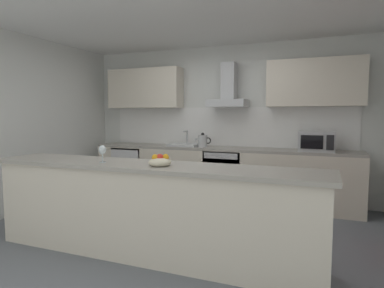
{
  "coord_description": "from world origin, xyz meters",
  "views": [
    {
      "loc": [
        1.63,
        -3.56,
        1.43
      ],
      "look_at": [
        -0.0,
        0.49,
        1.05
      ],
      "focal_mm": 31.22,
      "sensor_mm": 36.0,
      "label": 1
    }
  ],
  "objects": [
    {
      "name": "range_hood",
      "position": [
        0.13,
        1.76,
        1.79
      ],
      "size": [
        0.62,
        0.45,
        0.72
      ],
      "color": "#B7BABC"
    },
    {
      "name": "backsplash_tile",
      "position": [
        0.0,
        1.97,
        1.23
      ],
      "size": [
        4.21,
        0.02,
        0.66
      ],
      "primitive_type": "cube",
      "color": "white"
    },
    {
      "name": "wall_back",
      "position": [
        0.0,
        2.04,
        1.3
      ],
      "size": [
        5.95,
        0.12,
        2.6
      ],
      "primitive_type": "cube",
      "color": "silver",
      "rests_on": "ground"
    },
    {
      "name": "sink",
      "position": [
        -0.61,
        1.64,
        0.93
      ],
      "size": [
        0.5,
        0.4,
        0.26
      ],
      "color": "silver",
      "rests_on": "counter_back"
    },
    {
      "name": "refrigerator",
      "position": [
        -1.62,
        1.63,
        0.43
      ],
      "size": [
        0.58,
        0.6,
        0.85
      ],
      "color": "white",
      "rests_on": "ground"
    },
    {
      "name": "upper_cabinets",
      "position": [
        0.0,
        1.81,
        1.91
      ],
      "size": [
        4.3,
        0.32,
        0.7
      ],
      "color": "beige"
    },
    {
      "name": "oven",
      "position": [
        0.13,
        1.63,
        0.46
      ],
      "size": [
        0.6,
        0.62,
        0.8
      ],
      "color": "slate",
      "rests_on": "ground"
    },
    {
      "name": "counter_back",
      "position": [
        0.0,
        1.66,
        0.45
      ],
      "size": [
        4.36,
        0.6,
        0.9
      ],
      "color": "beige",
      "rests_on": "ground"
    },
    {
      "name": "fruit_bowl",
      "position": [
        0.16,
        -0.75,
        0.99
      ],
      "size": [
        0.22,
        0.22,
        0.13
      ],
      "color": "beige",
      "rests_on": "counter_island"
    },
    {
      "name": "microwave",
      "position": [
        1.51,
        1.6,
        1.05
      ],
      "size": [
        0.5,
        0.38,
        0.3
      ],
      "color": "#B7BABC",
      "rests_on": "counter_back"
    },
    {
      "name": "wall_left",
      "position": [
        -2.54,
        0.0,
        1.3
      ],
      "size": [
        0.12,
        4.96,
        2.6
      ],
      "primitive_type": "cube",
      "color": "silver",
      "rests_on": "ground"
    },
    {
      "name": "ground",
      "position": [
        0.0,
        0.0,
        -0.01
      ],
      "size": [
        5.95,
        4.96,
        0.02
      ],
      "primitive_type": "cube",
      "color": "slate"
    },
    {
      "name": "wine_glass",
      "position": [
        -0.49,
        -0.76,
        1.07
      ],
      "size": [
        0.08,
        0.08,
        0.18
      ],
      "color": "silver",
      "rests_on": "counter_island"
    },
    {
      "name": "kettle",
      "position": [
        -0.26,
        1.6,
        1.01
      ],
      "size": [
        0.29,
        0.15,
        0.24
      ],
      "color": "#B7BABC",
      "rests_on": "counter_back"
    },
    {
      "name": "ceiling",
      "position": [
        0.0,
        0.0,
        2.61
      ],
      "size": [
        5.95,
        4.96,
        0.02
      ],
      "primitive_type": "cube",
      "color": "white"
    },
    {
      "name": "counter_island",
      "position": [
        -0.01,
        -0.68,
        0.48
      ],
      "size": [
        3.52,
        0.64,
        0.95
      ],
      "color": "beige",
      "rests_on": "ground"
    }
  ]
}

